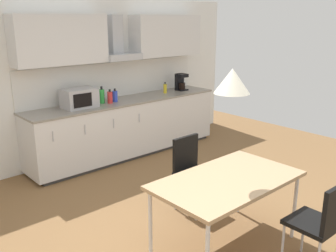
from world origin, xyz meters
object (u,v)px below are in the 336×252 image
(coffee_maker, at_px, (181,82))
(microwave, at_px, (79,98))
(bottle_red, at_px, (110,97))
(bottle_green, at_px, (102,96))
(chair_near_right, at_px, (323,218))
(bottle_blue, at_px, (115,96))
(chair_far_right, at_px, (191,166))
(pendant_lamp, at_px, (232,81))
(bottle_yellow, at_px, (165,88))
(dining_table, at_px, (227,183))

(coffee_maker, bearing_deg, microwave, -179.27)
(bottle_red, xyz_separation_m, bottle_green, (-0.09, 0.09, 0.02))
(bottle_green, distance_m, chair_near_right, 3.68)
(bottle_red, bearing_deg, bottle_blue, 21.76)
(microwave, height_order, chair_far_right, microwave)
(pendant_lamp, bearing_deg, bottle_green, 81.65)
(bottle_red, distance_m, chair_near_right, 3.59)
(bottle_green, bearing_deg, bottle_yellow, -1.94)
(bottle_blue, distance_m, chair_far_right, 2.09)
(bottle_green, xyz_separation_m, chair_far_right, (-0.10, -2.05, -0.51))
(microwave, bearing_deg, bottle_blue, -0.18)
(bottle_yellow, xyz_separation_m, bottle_green, (-1.26, 0.04, 0.03))
(microwave, relative_size, bottle_blue, 2.33)
(bottle_red, xyz_separation_m, dining_table, (-0.51, -2.76, -0.33))
(bottle_blue, xyz_separation_m, bottle_green, (-0.22, 0.04, 0.02))
(bottle_blue, bearing_deg, chair_near_right, -95.01)
(coffee_maker, height_order, dining_table, coffee_maker)
(coffee_maker, distance_m, dining_table, 3.54)
(bottle_red, xyz_separation_m, bottle_blue, (0.13, 0.05, -0.00))
(coffee_maker, bearing_deg, chair_near_right, -115.92)
(dining_table, height_order, chair_near_right, chair_near_right)
(bottle_blue, xyz_separation_m, chair_far_right, (-0.31, -2.01, -0.48))
(microwave, xyz_separation_m, bottle_red, (0.49, -0.05, -0.05))
(coffee_maker, relative_size, chair_near_right, 0.34)
(dining_table, distance_m, pendant_lamp, 0.97)
(chair_near_right, distance_m, chair_far_right, 1.59)
(bottle_red, bearing_deg, bottle_yellow, 2.17)
(coffee_maker, relative_size, bottle_blue, 1.46)
(bottle_yellow, relative_size, chair_near_right, 0.22)
(microwave, distance_m, bottle_yellow, 1.66)
(pendant_lamp, bearing_deg, dining_table, 104.04)
(coffee_maker, relative_size, bottle_yellow, 1.55)
(microwave, bearing_deg, dining_table, -90.32)
(microwave, height_order, bottle_red, microwave)
(chair_near_right, bearing_deg, dining_table, 111.84)
(bottle_yellow, distance_m, dining_table, 3.28)
(bottle_red, distance_m, pendant_lamp, 2.88)
(pendant_lamp, bearing_deg, bottle_blue, 77.26)
(bottle_blue, height_order, pendant_lamp, pendant_lamp)
(bottle_red, bearing_deg, pendant_lamp, -100.44)
(chair_far_right, bearing_deg, bottle_blue, 81.14)
(microwave, bearing_deg, bottle_yellow, -0.28)
(dining_table, bearing_deg, microwave, 89.68)
(microwave, distance_m, coffee_maker, 2.07)
(microwave, height_order, pendant_lamp, pendant_lamp)
(dining_table, relative_size, chair_far_right, 1.64)
(pendant_lamp, bearing_deg, chair_near_right, -68.16)
(coffee_maker, xyz_separation_m, bottle_blue, (-1.45, -0.03, -0.06))
(bottle_red, xyz_separation_m, chair_near_right, (-0.19, -3.55, -0.49))
(dining_table, height_order, chair_far_right, chair_far_right)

